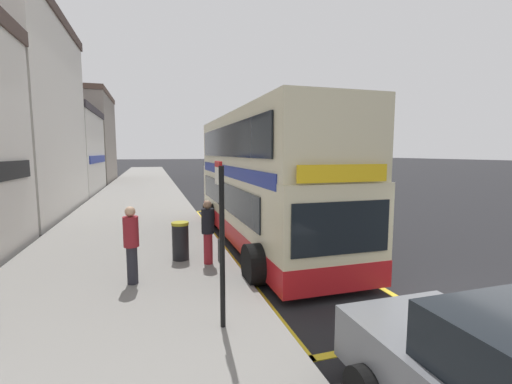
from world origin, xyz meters
TOP-DOWN VIEW (x-y plane):
  - ground_plane at (0.00, 32.00)m, footprint 260.00×260.00m
  - pavement_near at (-7.00, 32.00)m, footprint 6.00×76.00m
  - double_decker_bus at (-2.46, 6.83)m, footprint 3.28×10.46m
  - bus_bay_markings at (-2.52, 6.89)m, footprint 2.97×13.95m
  - bus_stop_sign at (-5.03, 1.19)m, footprint 0.09×0.51m
  - terrace_far at (-15.21, 25.56)m, footprint 10.23×9.47m
  - terrace_end at (-13.94, 36.43)m, footprint 7.62×10.94m
  - parked_car_teal_kerbside at (4.60, 33.30)m, footprint 2.09×4.20m
  - parked_car_teal_across at (2.82, 40.33)m, footprint 2.09×4.20m
  - pedestrian_waiting_near_sign at (-4.73, 4.58)m, footprint 0.34×0.34m
  - pedestrian_further_back at (-6.62, 3.65)m, footprint 0.34×0.34m
  - litter_bin at (-5.42, 5.16)m, footprint 0.48×0.48m

SIDE VIEW (x-z plane):
  - ground_plane at x=0.00m, z-range 0.00..0.00m
  - bus_bay_markings at x=-2.52m, z-range 0.00..0.01m
  - pavement_near at x=-7.00m, z-range 0.00..0.14m
  - litter_bin at x=-5.42m, z-range 0.14..1.21m
  - parked_car_teal_kerbside at x=4.60m, z-range -0.01..1.61m
  - parked_car_teal_across at x=2.82m, z-range -0.01..1.61m
  - pedestrian_waiting_near_sign at x=-4.73m, z-range 0.22..1.94m
  - pedestrian_further_back at x=-6.62m, z-range 0.23..2.02m
  - bus_stop_sign at x=-5.03m, z-range 0.37..3.22m
  - double_decker_bus at x=-2.46m, z-range -0.14..4.26m
  - terrace_far at x=-15.21m, z-range -0.44..7.06m
  - terrace_end at x=-13.94m, z-range -0.44..9.92m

